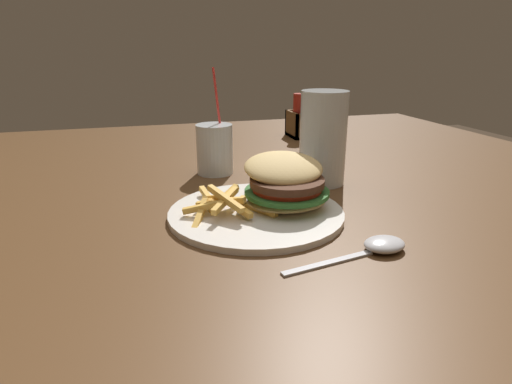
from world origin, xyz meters
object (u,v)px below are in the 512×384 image
Objects in this scene: meal_plate_near at (271,196)px; condiment_caddy at (306,119)px; beer_glass at (323,141)px; juice_glass at (215,151)px; spoon at (380,246)px.

meal_plate_near is 2.18× the size of condiment_caddy.
beer_glass is 0.83× the size of juice_glass.
juice_glass is (-0.04, 0.25, 0.02)m from meal_plate_near.
beer_glass is at bearing 70.71° from spoon.
condiment_caddy reaches higher than spoon.
condiment_caddy is (0.15, 0.43, -0.03)m from beer_glass.
meal_plate_near is 0.63m from condiment_caddy.
juice_glass is at bearing 99.62° from meal_plate_near.
juice_glass reaches higher than spoon.
spoon is (-0.05, -0.30, -0.08)m from beer_glass.
juice_glass is 1.70× the size of condiment_caddy.
condiment_caddy is at bearing 62.52° from meal_plate_near.
beer_glass is 0.46m from condiment_caddy.
meal_plate_near is at bearing -117.48° from condiment_caddy.
spoon is 1.46× the size of condiment_caddy.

